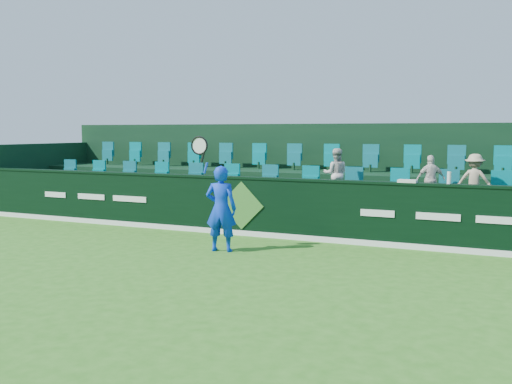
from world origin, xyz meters
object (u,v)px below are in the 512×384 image
at_px(tennis_player, 221,208).
at_px(spectator_left, 336,174).
at_px(drinks_bottle, 449,178).
at_px(spectator_middle, 431,180).
at_px(towel, 407,181).
at_px(spectator_right, 474,180).

height_order(tennis_player, spectator_left, tennis_player).
relative_size(spectator_left, drinks_bottle, 4.86).
distance_m(spectator_left, spectator_middle, 2.14).
distance_m(spectator_left, towel, 2.13).
xyz_separation_m(spectator_left, towel, (1.82, -1.12, -0.02)).
relative_size(tennis_player, spectator_left, 1.97).
bearing_deg(spectator_right, tennis_player, 36.27).
xyz_separation_m(tennis_player, towel, (3.32, 1.81, 0.51)).
bearing_deg(spectator_left, spectator_middle, 163.68).
distance_m(spectator_right, drinks_bottle, 1.20).
bearing_deg(tennis_player, spectator_left, 62.73).
bearing_deg(towel, drinks_bottle, 0.00).
relative_size(towel, drinks_bottle, 1.51).
xyz_separation_m(tennis_player, spectator_right, (4.54, 2.93, 0.48)).
bearing_deg(towel, spectator_left, 148.34).
bearing_deg(tennis_player, spectator_middle, 38.73).
bearing_deg(towel, spectator_right, 42.60).
bearing_deg(spectator_middle, drinks_bottle, 89.46).
relative_size(spectator_middle, towel, 2.88).
distance_m(tennis_player, towel, 3.82).
bearing_deg(drinks_bottle, spectator_right, 69.66).
xyz_separation_m(spectator_left, drinks_bottle, (2.62, -1.12, 0.08)).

